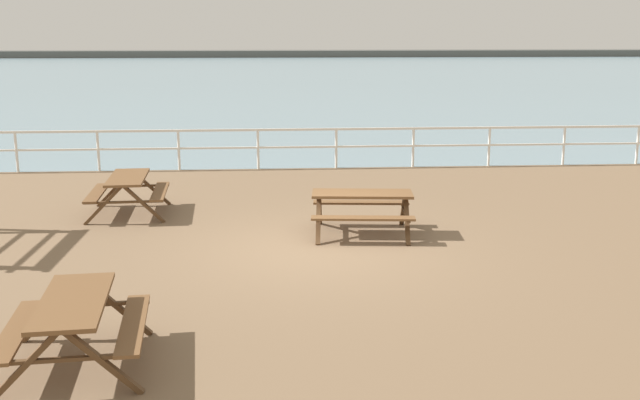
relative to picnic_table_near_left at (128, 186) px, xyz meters
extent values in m
cube|color=brown|center=(3.62, -2.81, -0.68)|extent=(30.00, 24.00, 0.20)
cube|color=gray|center=(3.62, 49.94, -0.58)|extent=(142.00, 90.00, 0.01)
cube|color=#4C4C47|center=(3.62, 92.94, -0.58)|extent=(142.00, 6.00, 1.80)
cube|color=white|center=(3.62, 4.94, 0.47)|extent=(23.00, 0.06, 0.06)
cube|color=white|center=(3.62, 4.94, -0.01)|extent=(23.00, 0.05, 0.05)
cylinder|color=white|center=(-3.70, 4.94, -0.06)|extent=(0.07, 0.07, 1.05)
cylinder|color=white|center=(-1.61, 4.94, -0.06)|extent=(0.07, 0.07, 1.05)
cylinder|color=white|center=(0.48, 4.94, -0.06)|extent=(0.07, 0.07, 1.05)
cylinder|color=white|center=(2.57, 4.94, -0.06)|extent=(0.07, 0.07, 1.05)
cylinder|color=white|center=(4.66, 4.94, -0.06)|extent=(0.07, 0.07, 1.05)
cylinder|color=white|center=(6.76, 4.94, -0.06)|extent=(0.07, 0.07, 1.05)
cylinder|color=white|center=(8.85, 4.94, -0.06)|extent=(0.07, 0.07, 1.05)
cylinder|color=white|center=(10.94, 4.94, -0.06)|extent=(0.07, 0.07, 1.05)
cylinder|color=white|center=(13.03, 4.94, -0.06)|extent=(0.07, 0.07, 1.05)
cube|color=brown|center=(0.00, 0.00, 0.17)|extent=(0.79, 1.83, 0.05)
cube|color=brown|center=(-0.62, -0.03, -0.13)|extent=(0.35, 1.81, 0.04)
cube|color=brown|center=(0.62, 0.03, -0.13)|extent=(0.35, 1.81, 0.04)
cube|color=#50351E|center=(-0.41, 0.76, -0.21)|extent=(0.80, 0.12, 0.79)
cube|color=#50351E|center=(0.34, 0.80, -0.21)|extent=(0.80, 0.12, 0.79)
cube|color=#50351E|center=(-0.04, 0.78, -0.16)|extent=(1.50, 0.13, 0.04)
cube|color=#50351E|center=(-0.34, -0.80, -0.21)|extent=(0.80, 0.12, 0.79)
cube|color=#50351E|center=(0.41, -0.76, -0.21)|extent=(0.80, 0.12, 0.79)
cube|color=#50351E|center=(0.04, -0.78, -0.16)|extent=(1.50, 0.13, 0.04)
cube|color=brown|center=(0.63, -7.18, 0.17)|extent=(0.85, 1.85, 0.05)
cube|color=brown|center=(0.02, -7.23, -0.13)|extent=(0.41, 1.82, 0.04)
cube|color=brown|center=(1.25, -7.13, -0.13)|extent=(0.41, 1.82, 0.04)
cube|color=#50351E|center=(0.19, -6.44, -0.21)|extent=(0.80, 0.15, 0.79)
cube|color=#50351E|center=(0.94, -6.37, -0.21)|extent=(0.80, 0.15, 0.79)
cube|color=#50351E|center=(0.57, -6.40, -0.16)|extent=(1.50, 0.19, 0.04)
cube|color=#50351E|center=(0.32, -7.99, -0.21)|extent=(0.80, 0.15, 0.79)
cube|color=#50351E|center=(1.07, -7.93, -0.21)|extent=(0.80, 0.15, 0.79)
cube|color=#50351E|center=(0.70, -7.96, -0.16)|extent=(1.50, 0.19, 0.04)
cube|color=brown|center=(4.48, -1.89, 0.17)|extent=(1.86, 0.88, 0.05)
cube|color=brown|center=(4.54, -1.27, -0.13)|extent=(1.82, 0.44, 0.04)
cube|color=brown|center=(4.42, -2.50, -0.13)|extent=(1.82, 0.44, 0.04)
cube|color=#50351E|center=(5.29, -1.59, -0.21)|extent=(0.16, 0.80, 0.79)
cube|color=#50351E|center=(5.22, -2.34, -0.21)|extent=(0.16, 0.80, 0.79)
cube|color=#50351E|center=(5.26, -1.97, -0.16)|extent=(0.21, 1.50, 0.04)
cube|color=#50351E|center=(3.74, -1.44, -0.21)|extent=(0.16, 0.80, 0.79)
cube|color=#50351E|center=(3.67, -2.18, -0.21)|extent=(0.16, 0.80, 0.79)
cube|color=#50351E|center=(3.70, -1.81, -0.16)|extent=(0.21, 1.50, 0.04)
camera|label=1|loc=(2.73, -15.18, 3.04)|focal=42.75mm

